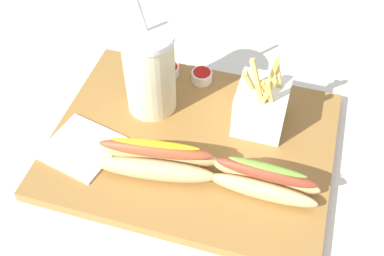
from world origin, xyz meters
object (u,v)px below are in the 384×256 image
Objects in this scene: hot_dog_1 at (265,181)px; hot_dog_2 at (157,159)px; fries_basket at (261,106)px; ketchup_cup_1 at (202,76)px; ketchup_cup_2 at (169,70)px; soda_cup at (150,71)px; napkin_stack at (81,147)px.

hot_dog_1 is 0.16m from hot_dog_2.
fries_basket is 0.14m from ketchup_cup_1.
hot_dog_1 reaches higher than ketchup_cup_2.
napkin_stack is (0.08, 0.12, -0.08)m from soda_cup.
napkin_stack is (0.14, 0.21, -0.01)m from ketchup_cup_1.
napkin_stack is at bearing -2.44° from hot_dog_2.
hot_dog_1 is at bearing 150.87° from soda_cup.
ketchup_cup_2 is at bearing -43.61° from hot_dog_1.
ketchup_cup_1 reaches higher than ketchup_cup_2.
ketchup_cup_2 is (0.21, -0.20, -0.01)m from hot_dog_1.
hot_dog_2 is 1.80× the size of napkin_stack.
ketchup_cup_1 is at bearing -93.30° from hot_dog_2.
soda_cup is 0.26m from hot_dog_1.
fries_basket reaches higher than ketchup_cup_2.
fries_basket reaches higher than ketchup_cup_1.
hot_dog_2 is 5.11× the size of ketchup_cup_2.
hot_dog_1 is (-0.22, 0.12, -0.05)m from soda_cup.
ketchup_cup_2 is 0.35× the size of napkin_stack.
ketchup_cup_2 is at bearing -0.47° from ketchup_cup_1.
fries_basket is 4.10× the size of ketchup_cup_2.
soda_cup is 0.16m from napkin_stack.
soda_cup is 0.19m from fries_basket.
ketchup_cup_1 is 0.99× the size of ketchup_cup_2.
soda_cup is at bearing 87.82° from ketchup_cup_2.
hot_dog_2 is at bearing 177.56° from napkin_stack.
ketchup_cup_2 is at bearing -111.27° from napkin_stack.
hot_dog_1 is at bearing 103.84° from fries_basket.
hot_dog_2 is at bearing 2.87° from hot_dog_1.
soda_cup reaches higher than hot_dog_2.
hot_dog_1 is at bearing -177.13° from hot_dog_2.
hot_dog_1 is 0.25m from ketchup_cup_1.
hot_dog_2 is 0.22m from ketchup_cup_2.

